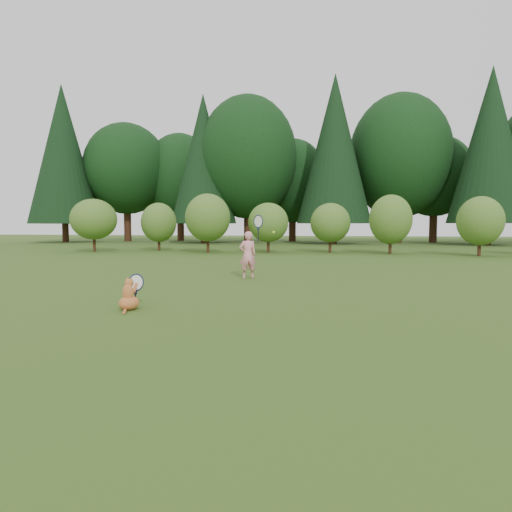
# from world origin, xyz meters

# --- Properties ---
(ground) EXTENTS (100.00, 100.00, 0.00)m
(ground) POSITION_xyz_m (0.00, 0.00, 0.00)
(ground) COLOR #325116
(ground) RESTS_ON ground
(shrub_row) EXTENTS (28.00, 3.00, 2.80)m
(shrub_row) POSITION_xyz_m (0.00, 13.00, 1.40)
(shrub_row) COLOR #436B21
(shrub_row) RESTS_ON ground
(woodland_backdrop) EXTENTS (48.00, 10.00, 15.00)m
(woodland_backdrop) POSITION_xyz_m (0.00, 23.00, 7.50)
(woodland_backdrop) COLOR black
(woodland_backdrop) RESTS_ON ground
(child) EXTENTS (0.67, 0.43, 1.75)m
(child) POSITION_xyz_m (-0.38, 2.78, 0.61)
(child) COLOR pink
(child) RESTS_ON ground
(cat) EXTENTS (0.34, 0.69, 0.68)m
(cat) POSITION_xyz_m (-1.37, -1.44, 0.26)
(cat) COLOR #B56422
(cat) RESTS_ON ground
(tennis_ball) EXTENTS (0.06, 0.06, 0.06)m
(tennis_ball) POSITION_xyz_m (0.40, 1.81, 1.16)
(tennis_ball) COLOR #AEE81B
(tennis_ball) RESTS_ON ground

